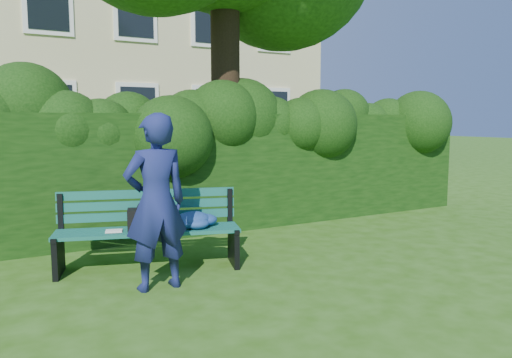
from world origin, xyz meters
TOP-DOWN VIEW (x-y plane):
  - ground at (0.00, 0.00)m, footprint 80.00×80.00m
  - hedge at (0.00, 2.20)m, footprint 10.00×1.00m
  - park_bench at (-1.35, 0.49)m, footprint 2.13×1.14m
  - man_reading at (-1.59, -0.19)m, footprint 0.66×0.45m

SIDE VIEW (x-z plane):
  - ground at x=0.00m, z-range 0.00..0.00m
  - park_bench at x=-1.35m, z-range 0.06..0.95m
  - man_reading at x=-1.59m, z-range 0.00..1.78m
  - hedge at x=0.00m, z-range 0.00..1.80m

